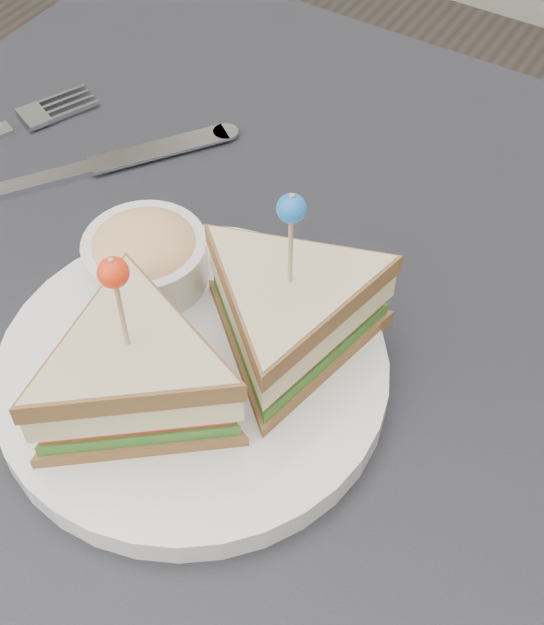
{
  "coord_description": "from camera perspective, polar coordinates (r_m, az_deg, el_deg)",
  "views": [
    {
      "loc": [
        0.19,
        -0.28,
        1.2
      ],
      "look_at": [
        0.01,
        0.01,
        0.8
      ],
      "focal_mm": 50.0,
      "sensor_mm": 36.0,
      "label": 1
    }
  ],
  "objects": [
    {
      "name": "cutlery_knife",
      "position": [
        0.71,
        -11.06,
        9.5
      ],
      "size": [
        0.14,
        0.18,
        0.01
      ],
      "rotation": [
        0.0,
        0.0,
        -0.62
      ],
      "color": "silver",
      "rests_on": "table"
    },
    {
      "name": "plate_meal",
      "position": [
        0.52,
        -4.66,
        -1.88
      ],
      "size": [
        0.28,
        0.28,
        0.14
      ],
      "rotation": [
        0.0,
        0.0,
        0.15
      ],
      "color": "white",
      "rests_on": "table"
    },
    {
      "name": "table",
      "position": [
        0.62,
        -1.28,
        -7.77
      ],
      "size": [
        0.8,
        0.8,
        0.75
      ],
      "color": "black",
      "rests_on": "ground"
    }
  ]
}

